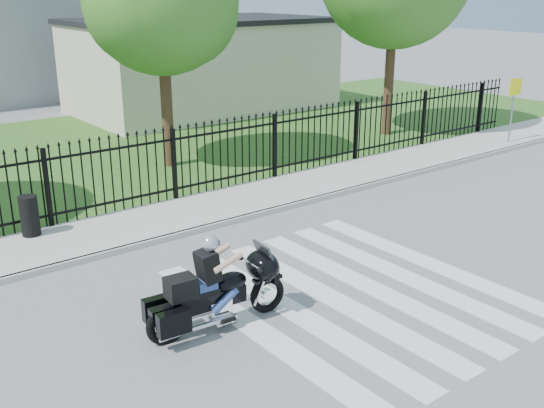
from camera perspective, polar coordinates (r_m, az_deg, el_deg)
ground at (r=10.95m, az=7.25°, el=-7.93°), size 120.00×120.00×0.00m
crosswalk at (r=10.95m, az=7.25°, el=-7.90°), size 5.00×5.50×0.01m
sidewalk at (r=14.58m, az=-6.66°, el=-0.66°), size 40.00×2.00×0.12m
curb at (r=13.78m, az=-4.49°, el=-1.76°), size 40.00×0.12×0.12m
grass_strip at (r=20.68m, az=-16.84°, el=4.40°), size 40.00×12.00×0.02m
iron_fence at (r=15.16m, az=-8.75°, el=3.36°), size 26.00×0.04×1.80m
building_low at (r=26.97m, az=-6.28°, el=12.11°), size 10.00×6.00×3.50m
building_low_roof at (r=26.81m, az=-6.43°, el=16.04°), size 10.20×6.20×0.20m
motorcycle_rider at (r=9.61m, az=-5.18°, el=-7.63°), size 2.36×0.84×1.56m
traffic_sign at (r=21.91m, az=20.88°, el=8.97°), size 0.44×0.16×2.04m
litter_bin at (r=13.72m, az=-20.91°, el=-0.99°), size 0.41×0.41×0.83m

